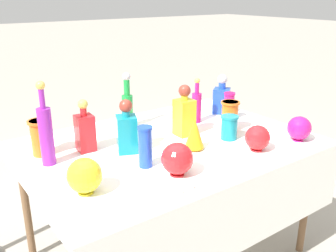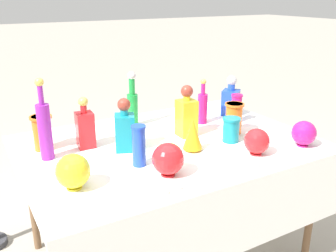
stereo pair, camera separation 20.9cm
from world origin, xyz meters
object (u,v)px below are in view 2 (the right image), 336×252
square_decanter_1 (85,127)px  square_decanter_3 (187,114)px  tall_bottle_0 (45,128)px  slender_vase_2 (139,145)px  slender_vase_1 (234,117)px  slender_vase_4 (231,129)px  round_bowl_2 (257,141)px  square_decanter_0 (231,99)px  tall_bottle_2 (203,106)px  round_bowl_3 (168,159)px  tall_bottle_1 (133,104)px  slender_vase_3 (42,131)px  slender_vase_0 (236,107)px  round_bowl_0 (73,171)px  square_decanter_2 (125,128)px  round_bowl_1 (304,133)px  fluted_vase_0 (193,134)px

square_decanter_1 → square_decanter_3: (0.57, -0.12, 0.02)m
tall_bottle_0 → slender_vase_2: tall_bottle_0 is taller
slender_vase_1 → slender_vase_4: slender_vase_1 is taller
slender_vase_2 → round_bowl_2: (0.59, -0.18, -0.04)m
square_decanter_0 → square_decanter_1: size_ratio=0.97×
tall_bottle_2 → square_decanter_3: bearing=-146.7°
slender_vase_1 → square_decanter_1: bearing=164.8°
slender_vase_4 → round_bowl_3: round_bowl_3 is taller
tall_bottle_1 → slender_vase_4: bearing=-54.4°
tall_bottle_2 → square_decanter_1: tall_bottle_2 is taller
tall_bottle_2 → slender_vase_4: 0.35m
slender_vase_2 → square_decanter_3: bearing=29.0°
slender_vase_3 → tall_bottle_2: bearing=-4.0°
tall_bottle_0 → slender_vase_4: size_ratio=3.00×
slender_vase_1 → slender_vase_4: 0.14m
square_decanter_3 → slender_vase_3: 0.81m
tall_bottle_1 → square_decanter_1: tall_bottle_1 is taller
square_decanter_3 → slender_vase_0: size_ratio=1.65×
square_decanter_1 → slender_vase_4: (0.74, -0.33, -0.04)m
square_decanter_3 → round_bowl_0: bearing=-158.4°
square_decanter_3 → round_bowl_0: (-0.77, -0.30, -0.05)m
square_decanter_1 → square_decanter_3: size_ratio=0.93×
tall_bottle_1 → square_decanter_2: bearing=-120.5°
slender_vase_0 → round_bowl_1: 0.51m
slender_vase_3 → square_decanter_3: bearing=-14.8°
square_decanter_3 → slender_vase_4: 0.27m
square_decanter_2 → round_bowl_3: (0.05, -0.37, -0.04)m
slender_vase_3 → fluted_vase_0: (0.69, -0.41, -0.01)m
square_decanter_3 → round_bowl_1: 0.66m
tall_bottle_0 → fluted_vase_0: 0.76m
round_bowl_3 → slender_vase_4: bearing=20.1°
slender_vase_3 → slender_vase_1: bearing=-16.6°
tall_bottle_2 → square_decanter_3: square_decanter_3 is taller
slender_vase_3 → round_bowl_2: 1.14m
slender_vase_2 → slender_vase_3: (-0.36, 0.44, -0.01)m
tall_bottle_1 → slender_vase_4: (0.37, -0.52, -0.07)m
slender_vase_2 → slender_vase_0: bearing=18.6°
round_bowl_2 → tall_bottle_0: bearing=153.2°
slender_vase_2 → fluted_vase_0: (0.33, 0.03, -0.02)m
tall_bottle_1 → round_bowl_1: size_ratio=2.44×
tall_bottle_2 → slender_vase_2: size_ratio=1.42×
tall_bottle_0 → square_decanter_2: tall_bottle_0 is taller
square_decanter_2 → slender_vase_2: (-0.02, -0.21, -0.01)m
slender_vase_2 → round_bowl_1: (0.89, -0.22, -0.04)m
tall_bottle_2 → round_bowl_2: bearing=-94.0°
fluted_vase_0 → round_bowl_1: bearing=-23.9°
slender_vase_2 → round_bowl_0: size_ratio=1.31×
fluted_vase_0 → tall_bottle_0: bearing=158.6°
slender_vase_4 → slender_vase_1: bearing=45.2°
tall_bottle_0 → slender_vase_1: size_ratio=2.27×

